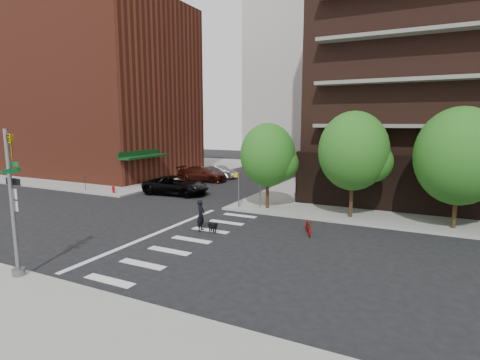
{
  "coord_description": "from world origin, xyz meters",
  "views": [
    {
      "loc": [
        14.18,
        -16.56,
        6.4
      ],
      "look_at": [
        3.0,
        6.0,
        2.5
      ],
      "focal_mm": 28.0,
      "sensor_mm": 36.0,
      "label": 1
    }
  ],
  "objects": [
    {
      "name": "fire_hydrant",
      "position": [
        -10.5,
        7.8,
        0.55
      ],
      "size": [
        0.24,
        0.24,
        0.73
      ],
      "color": "#A50C0C",
      "rests_on": "sidewalk_nw"
    },
    {
      "name": "parking_meter",
      "position": [
        -14.0,
        7.8,
        0.96
      ],
      "size": [
        0.1,
        0.08,
        1.32
      ],
      "color": "black",
      "rests_on": "sidewalk_nw"
    },
    {
      "name": "tree_c",
      "position": [
        16.0,
        8.5,
        4.45
      ],
      "size": [
        5.0,
        5.0,
        6.8
      ],
      "color": "#301E11",
      "rests_on": "sidewalk_ne"
    },
    {
      "name": "parked_car_black",
      "position": [
        -5.5,
        10.32,
        0.83
      ],
      "size": [
        3.27,
        6.16,
        1.65
      ],
      "primitive_type": "imported",
      "rotation": [
        0.0,
        0.0,
        1.66
      ],
      "color": "black",
      "rests_on": "ground"
    },
    {
      "name": "crosswalk",
      "position": [
        2.21,
        -0.0,
        0.01
      ],
      "size": [
        3.85,
        13.0,
        0.01
      ],
      "color": "silver",
      "rests_on": "ground"
    },
    {
      "name": "pedestrian_signal",
      "position": [
        2.32,
        7.92,
        1.85
      ],
      "size": [
        2.18,
        0.67,
        2.6
      ],
      "color": "slate",
      "rests_on": "sidewalk_ne"
    },
    {
      "name": "midrise_nw",
      "position": [
        -22.0,
        18.0,
        10.15
      ],
      "size": [
        21.4,
        15.5,
        20.0
      ],
      "color": "maroon",
      "rests_on": "sidewalk_nw"
    },
    {
      "name": "tree_b",
      "position": [
        10.0,
        8.5,
        4.54
      ],
      "size": [
        4.5,
        4.5,
        6.65
      ],
      "color": "#301E11",
      "rests_on": "sidewalk_ne"
    },
    {
      "name": "tree_a",
      "position": [
        4.0,
        8.5,
        4.04
      ],
      "size": [
        4.0,
        4.0,
        5.9
      ],
      "color": "#301E11",
      "rests_on": "sidewalk_ne"
    },
    {
      "name": "parked_car_silver",
      "position": [
        -7.01,
        20.85,
        0.72
      ],
      "size": [
        1.89,
        4.46,
        1.43
      ],
      "primitive_type": "imported",
      "rotation": [
        0.0,
        0.0,
        1.48
      ],
      "color": "#9B9DA2",
      "rests_on": "ground"
    },
    {
      "name": "dog",
      "position": [
        3.35,
        1.71,
        0.39
      ],
      "size": [
        0.74,
        0.47,
        0.63
      ],
      "rotation": [
        0.0,
        0.0,
        -0.43
      ],
      "color": "black",
      "rests_on": "ground"
    },
    {
      "name": "scooter",
      "position": [
        8.46,
        3.86,
        0.45
      ],
      "size": [
        1.23,
        1.83,
        0.91
      ],
      "primitive_type": "imported",
      "rotation": [
        0.0,
        0.0,
        0.4
      ],
      "color": "#9B0E0A",
      "rests_on": "ground"
    },
    {
      "name": "sidewalk_nw",
      "position": [
        -24.5,
        23.5,
        0.07
      ],
      "size": [
        31.0,
        33.0,
        0.15
      ],
      "primitive_type": "cube",
      "color": "gray",
      "rests_on": "ground"
    },
    {
      "name": "ground",
      "position": [
        0.0,
        0.0,
        0.0
      ],
      "size": [
        120.0,
        120.0,
        0.0
      ],
      "primitive_type": "plane",
      "color": "black",
      "rests_on": "ground"
    },
    {
      "name": "traffic_signal",
      "position": [
        -0.47,
        -7.49,
        2.7
      ],
      "size": [
        0.9,
        0.75,
        6.0
      ],
      "color": "slate",
      "rests_on": "sidewalk_s"
    },
    {
      "name": "dog_walker",
      "position": [
        2.54,
        1.71,
        0.94
      ],
      "size": [
        0.75,
        0.55,
        1.87
      ],
      "primitive_type": "imported",
      "rotation": [
        0.0,
        0.0,
        1.73
      ],
      "color": "black",
      "rests_on": "ground"
    },
    {
      "name": "parked_car_maroon",
      "position": [
        -7.48,
        17.83,
        0.8
      ],
      "size": [
        2.79,
        5.71,
        1.6
      ],
      "primitive_type": "imported",
      "rotation": [
        0.0,
        0.0,
        1.67
      ],
      "color": "#3F140D",
      "rests_on": "ground"
    }
  ]
}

